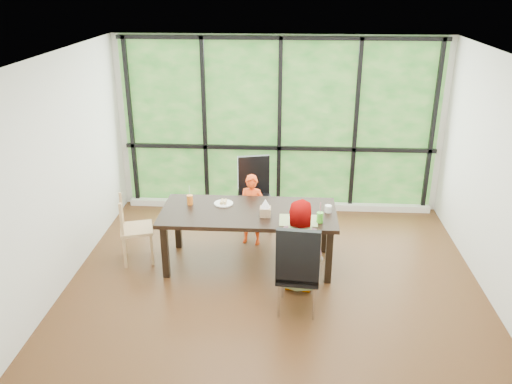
# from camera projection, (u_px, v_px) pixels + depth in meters

# --- Properties ---
(ground) EXTENTS (5.00, 5.00, 0.00)m
(ground) POSITION_uv_depth(u_px,v_px,m) (274.00, 279.00, 6.51)
(ground) COLOR black
(ground) RESTS_ON ground
(back_wall) EXTENTS (5.00, 0.00, 5.00)m
(back_wall) POSITION_uv_depth(u_px,v_px,m) (279.00, 125.00, 8.07)
(back_wall) COLOR silver
(back_wall) RESTS_ON ground
(foliage_backdrop) EXTENTS (4.80, 0.02, 2.65)m
(foliage_backdrop) POSITION_uv_depth(u_px,v_px,m) (279.00, 125.00, 8.05)
(foliage_backdrop) COLOR #185018
(foliage_backdrop) RESTS_ON back_wall
(window_mullions) EXTENTS (4.80, 0.06, 2.65)m
(window_mullions) POSITION_uv_depth(u_px,v_px,m) (279.00, 126.00, 8.02)
(window_mullions) COLOR black
(window_mullions) RESTS_ON back_wall
(window_sill) EXTENTS (4.80, 0.12, 0.10)m
(window_sill) POSITION_uv_depth(u_px,v_px,m) (278.00, 205.00, 8.48)
(window_sill) COLOR silver
(window_sill) RESTS_ON ground
(dining_table) EXTENTS (2.20, 0.99, 0.75)m
(dining_table) POSITION_uv_depth(u_px,v_px,m) (249.00, 238.00, 6.72)
(dining_table) COLOR black
(dining_table) RESTS_ON ground
(chair_window_leather) EXTENTS (0.55, 0.55, 1.08)m
(chair_window_leather) POSITION_uv_depth(u_px,v_px,m) (256.00, 196.00, 7.57)
(chair_window_leather) COLOR black
(chair_window_leather) RESTS_ON ground
(chair_interior_leather) EXTENTS (0.50, 0.50, 1.08)m
(chair_interior_leather) POSITION_uv_depth(u_px,v_px,m) (299.00, 267.00, 5.73)
(chair_interior_leather) COLOR black
(chair_interior_leather) RESTS_ON ground
(chair_end_beech) EXTENTS (0.50, 0.52, 0.90)m
(chair_end_beech) POSITION_uv_depth(u_px,v_px,m) (137.00, 229.00, 6.79)
(chair_end_beech) COLOR tan
(chair_end_beech) RESTS_ON ground
(child_toddler) EXTENTS (0.40, 0.30, 1.00)m
(child_toddler) POSITION_uv_depth(u_px,v_px,m) (252.00, 210.00, 7.22)
(child_toddler) COLOR #FF4713
(child_toddler) RESTS_ON ground
(child_older) EXTENTS (0.60, 0.44, 1.13)m
(child_older) POSITION_uv_depth(u_px,v_px,m) (301.00, 246.00, 6.11)
(child_older) COLOR gray
(child_older) RESTS_ON ground
(placemat) EXTENTS (0.46, 0.33, 0.01)m
(placemat) POSITION_uv_depth(u_px,v_px,m) (298.00, 220.00, 6.32)
(placemat) COLOR tan
(placemat) RESTS_ON dining_table
(plate_far) EXTENTS (0.25, 0.25, 0.02)m
(plate_far) POSITION_uv_depth(u_px,v_px,m) (224.00, 203.00, 6.78)
(plate_far) COLOR white
(plate_far) RESTS_ON dining_table
(plate_near) EXTENTS (0.24, 0.24, 0.02)m
(plate_near) POSITION_uv_depth(u_px,v_px,m) (299.00, 218.00, 6.37)
(plate_near) COLOR white
(plate_near) RESTS_ON dining_table
(orange_cup) EXTENTS (0.08, 0.08, 0.12)m
(orange_cup) POSITION_uv_depth(u_px,v_px,m) (190.00, 200.00, 6.75)
(orange_cup) COLOR orange
(orange_cup) RESTS_ON dining_table
(green_cup) EXTENTS (0.08, 0.08, 0.13)m
(green_cup) POSITION_uv_depth(u_px,v_px,m) (320.00, 218.00, 6.25)
(green_cup) COLOR green
(green_cup) RESTS_ON dining_table
(white_mug) EXTENTS (0.09, 0.09, 0.09)m
(white_mug) POSITION_uv_depth(u_px,v_px,m) (328.00, 209.00, 6.53)
(white_mug) COLOR white
(white_mug) RESTS_ON dining_table
(tissue_box) EXTENTS (0.13, 0.13, 0.11)m
(tissue_box) POSITION_uv_depth(u_px,v_px,m) (265.00, 212.00, 6.42)
(tissue_box) COLOR tan
(tissue_box) RESTS_ON dining_table
(crepe_rolls_far) EXTENTS (0.10, 0.12, 0.04)m
(crepe_rolls_far) POSITION_uv_depth(u_px,v_px,m) (223.00, 202.00, 6.77)
(crepe_rolls_far) COLOR tan
(crepe_rolls_far) RESTS_ON plate_far
(crepe_rolls_near) EXTENTS (0.05, 0.12, 0.04)m
(crepe_rolls_near) POSITION_uv_depth(u_px,v_px,m) (299.00, 216.00, 6.36)
(crepe_rolls_near) COLOR tan
(crepe_rolls_near) RESTS_ON plate_near
(straw_white) EXTENTS (0.01, 0.04, 0.20)m
(straw_white) POSITION_uv_depth(u_px,v_px,m) (190.00, 192.00, 6.71)
(straw_white) COLOR white
(straw_white) RESTS_ON orange_cup
(straw_pink) EXTENTS (0.01, 0.04, 0.20)m
(straw_pink) POSITION_uv_depth(u_px,v_px,m) (320.00, 210.00, 6.21)
(straw_pink) COLOR pink
(straw_pink) RESTS_ON green_cup
(tissue) EXTENTS (0.12, 0.12, 0.11)m
(tissue) POSITION_uv_depth(u_px,v_px,m) (265.00, 203.00, 6.38)
(tissue) COLOR white
(tissue) RESTS_ON tissue_box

